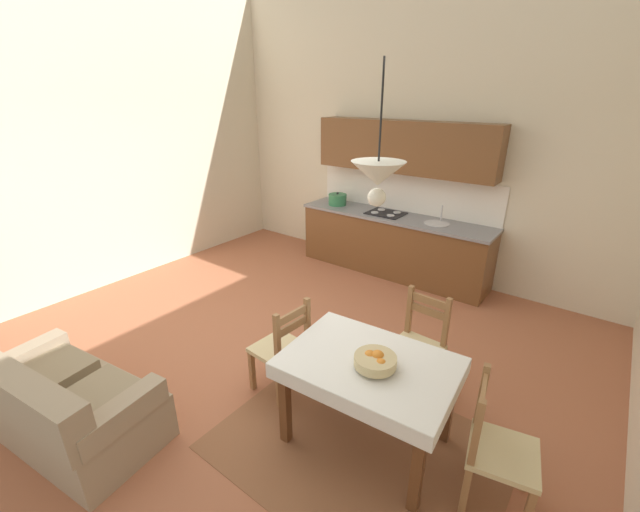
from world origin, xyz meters
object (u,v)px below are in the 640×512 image
at_px(dining_chair_tv_side, 282,349).
at_px(fruit_bowl, 375,361).
at_px(small_couch, 67,406).
at_px(dining_chair_window_side, 496,450).
at_px(dining_chair_kitchen_side, 418,346).
at_px(pendant_lamp, 378,175).
at_px(kitchen_cabinetry, 395,218).
at_px(dining_table, 369,377).

xyz_separation_m(dining_chair_tv_side, fruit_bowl, (0.97, -0.08, 0.37)).
bearing_deg(small_couch, dining_chair_window_side, 27.48).
bearing_deg(dining_chair_kitchen_side, fruit_bowl, -87.73).
height_order(fruit_bowl, pendant_lamp, pendant_lamp).
height_order(dining_chair_kitchen_side, pendant_lamp, pendant_lamp).
distance_m(dining_chair_kitchen_side, fruit_bowl, 0.93).
height_order(dining_chair_window_side, fruit_bowl, dining_chair_window_side).
xyz_separation_m(kitchen_cabinetry, pendant_lamp, (1.38, -3.08, 1.25)).
bearing_deg(kitchen_cabinetry, dining_chair_window_side, -52.43).
distance_m(dining_chair_window_side, fruit_bowl, 0.93).
height_order(small_couch, pendant_lamp, pendant_lamp).
distance_m(dining_table, pendant_lamp, 1.50).
height_order(kitchen_cabinetry, small_couch, kitchen_cabinetry).
height_order(dining_chair_window_side, dining_chair_kitchen_side, same).
xyz_separation_m(small_couch, pendant_lamp, (1.88, 1.31, 1.80)).
xyz_separation_m(kitchen_cabinetry, dining_chair_window_side, (2.27, -2.95, -0.41)).
distance_m(kitchen_cabinetry, pendant_lamp, 3.60).
bearing_deg(dining_chair_tv_side, kitchen_cabinetry, 98.67).
relative_size(dining_table, dining_chair_tv_side, 1.39).
relative_size(dining_chair_kitchen_side, small_couch, 0.62).
distance_m(dining_table, fruit_bowl, 0.22).
bearing_deg(small_couch, pendant_lamp, 34.80).
bearing_deg(dining_chair_window_side, dining_table, -175.98).
bearing_deg(pendant_lamp, dining_chair_tv_side, 173.26).
bearing_deg(small_couch, dining_chair_tv_side, 55.87).
bearing_deg(fruit_bowl, dining_chair_tv_side, 175.07).
bearing_deg(dining_chair_tv_side, small_couch, -124.13).
bearing_deg(fruit_bowl, kitchen_cabinetry, 114.96).
height_order(kitchen_cabinetry, pendant_lamp, pendant_lamp).
height_order(dining_chair_tv_side, fruit_bowl, dining_chair_tv_side).
relative_size(kitchen_cabinetry, fruit_bowl, 9.55).
bearing_deg(dining_chair_window_side, dining_chair_tv_side, -179.18).
distance_m(dining_chair_window_side, dining_chair_kitchen_side, 1.15).
distance_m(kitchen_cabinetry, dining_table, 3.31).
xyz_separation_m(dining_chair_window_side, dining_chair_tv_side, (-1.81, -0.03, 0.00)).
relative_size(kitchen_cabinetry, dining_chair_tv_side, 3.08).
bearing_deg(fruit_bowl, dining_chair_window_side, 7.39).
bearing_deg(pendant_lamp, small_couch, -145.20).
height_order(kitchen_cabinetry, dining_table, kitchen_cabinetry).
relative_size(dining_chair_tv_side, fruit_bowl, 3.10).
bearing_deg(dining_table, dining_chair_kitchen_side, 87.41).
height_order(dining_chair_window_side, small_couch, dining_chair_window_side).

